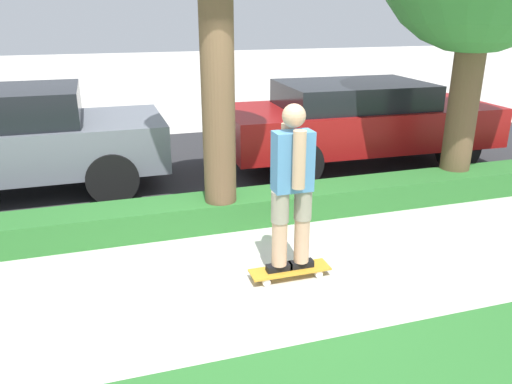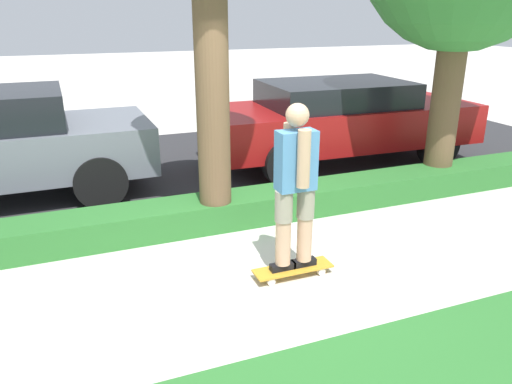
# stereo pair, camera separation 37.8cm
# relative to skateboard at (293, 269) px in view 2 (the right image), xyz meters

# --- Properties ---
(ground_plane) EXTENTS (60.00, 60.00, 0.00)m
(ground_plane) POSITION_rel_skateboard_xyz_m (-0.32, -0.06, -0.08)
(ground_plane) COLOR beige
(street_asphalt) EXTENTS (16.36, 5.00, 0.01)m
(street_asphalt) POSITION_rel_skateboard_xyz_m (-0.32, 4.14, -0.08)
(street_asphalt) COLOR #2D2D30
(street_asphalt) RESTS_ON ground_plane
(hedge_row) EXTENTS (16.36, 0.60, 0.36)m
(hedge_row) POSITION_rel_skateboard_xyz_m (-0.32, 1.54, 0.10)
(hedge_row) COLOR #2D702D
(hedge_row) RESTS_ON ground_plane
(skateboard) EXTENTS (0.83, 0.24, 0.10)m
(skateboard) POSITION_rel_skateboard_xyz_m (0.00, 0.00, 0.00)
(skateboard) COLOR gold
(skateboard) RESTS_ON ground_plane
(skater_person) EXTENTS (0.50, 0.43, 1.68)m
(skater_person) POSITION_rel_skateboard_xyz_m (0.00, 0.00, 0.92)
(skater_person) COLOR black
(skater_person) RESTS_ON skateboard
(parked_car_middle) EXTENTS (4.72, 2.02, 1.44)m
(parked_car_middle) POSITION_rel_skateboard_xyz_m (2.53, 3.41, 0.71)
(parked_car_middle) COLOR maroon
(parked_car_middle) RESTS_ON ground_plane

